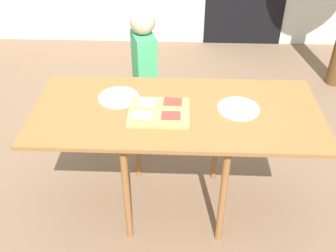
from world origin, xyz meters
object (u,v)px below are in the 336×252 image
object	(u,v)px
dining_table	(176,120)
plate_white_right	(238,109)
pizza_slice_far_left	(147,104)
pizza_slice_near_left	(143,116)
pizza_slice_near_right	(171,117)
pizza_slice_far_right	(173,103)
cutting_board	(159,112)
plate_white_left	(119,97)
child_left	(145,68)

from	to	relation	value
dining_table	plate_white_right	distance (m)	0.35
dining_table	pizza_slice_far_left	size ratio (longest dim) A/B	13.51
plate_white_right	pizza_slice_near_left	bearing A→B (deg)	-166.06
pizza_slice_near_right	plate_white_right	size ratio (longest dim) A/B	0.49
pizza_slice_near_right	plate_white_right	world-z (taller)	pizza_slice_near_right
pizza_slice_near_right	dining_table	bearing A→B (deg)	75.61
pizza_slice_far_right	pizza_slice_far_left	world-z (taller)	same
cutting_board	plate_white_left	bearing A→B (deg)	148.09
plate_white_left	cutting_board	bearing A→B (deg)	-31.91
pizza_slice_far_left	plate_white_left	bearing A→B (deg)	150.89
plate_white_right	child_left	distance (m)	0.95
pizza_slice_far_left	plate_white_left	world-z (taller)	pizza_slice_far_left
cutting_board	pizza_slice_near_left	size ratio (longest dim) A/B	2.72
dining_table	plate_white_right	bearing A→B (deg)	3.06
dining_table	pizza_slice_far_right	world-z (taller)	pizza_slice_far_right
dining_table	pizza_slice_near_left	bearing A→B (deg)	-147.86
pizza_slice_near_right	plate_white_left	bearing A→B (deg)	145.25
child_left	cutting_board	bearing A→B (deg)	-78.87
cutting_board	pizza_slice_near_left	distance (m)	0.11
cutting_board	plate_white_left	size ratio (longest dim) A/B	1.41
pizza_slice_far_left	child_left	size ratio (longest dim) A/B	0.11
cutting_board	pizza_slice_far_left	world-z (taller)	pizza_slice_far_left
pizza_slice_near_left	pizza_slice_far_left	xyz separation A→B (m)	(0.01, 0.12, 0.00)
pizza_slice_near_left	plate_white_right	world-z (taller)	pizza_slice_near_left
pizza_slice_far_right	pizza_slice_near_right	xyz separation A→B (m)	(-0.01, -0.13, 0.00)
cutting_board	pizza_slice_near_right	world-z (taller)	pizza_slice_near_right
pizza_slice_far_right	plate_white_right	size ratio (longest dim) A/B	0.50
dining_table	pizza_slice_near_right	xyz separation A→B (m)	(-0.03, -0.11, 0.09)
pizza_slice_far_right	pizza_slice_near_left	world-z (taller)	same
pizza_slice_near_right	plate_white_right	distance (m)	0.39
plate_white_right	cutting_board	bearing A→B (deg)	-171.89
pizza_slice_near_left	cutting_board	bearing A→B (deg)	39.17
pizza_slice_near_left	plate_white_left	size ratio (longest dim) A/B	0.52
pizza_slice_near_left	plate_white_right	bearing A→B (deg)	13.94
plate_white_left	pizza_slice_near_left	bearing A→B (deg)	-53.34
child_left	pizza_slice_far_left	bearing A→B (deg)	-83.36
pizza_slice_near_left	pizza_slice_near_right	size ratio (longest dim) A/B	1.05
pizza_slice_near_left	child_left	xyz separation A→B (m)	(-0.07, 0.86, -0.17)
pizza_slice_near_left	plate_white_left	distance (m)	0.27
pizza_slice_far_left	pizza_slice_near_left	bearing A→B (deg)	-95.18
cutting_board	plate_white_right	size ratio (longest dim) A/B	1.41
cutting_board	plate_white_right	world-z (taller)	cutting_board
pizza_slice_far_right	pizza_slice_near_left	distance (m)	0.21
plate_white_left	plate_white_right	size ratio (longest dim) A/B	1.00
cutting_board	plate_white_left	world-z (taller)	cutting_board
cutting_board	pizza_slice_far_right	size ratio (longest dim) A/B	2.82
cutting_board	pizza_slice_near_right	distance (m)	0.09
pizza_slice_near_right	child_left	xyz separation A→B (m)	(-0.22, 0.85, -0.17)
pizza_slice_near_right	plate_white_left	world-z (taller)	pizza_slice_near_right
cutting_board	dining_table	bearing A→B (deg)	25.02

